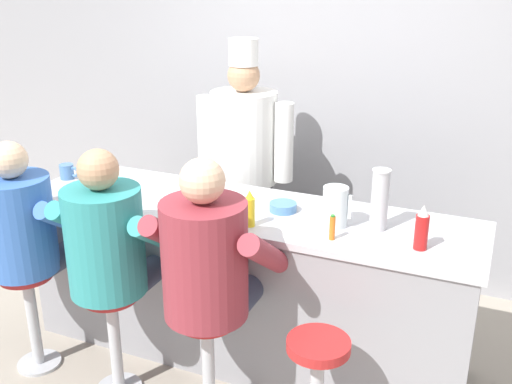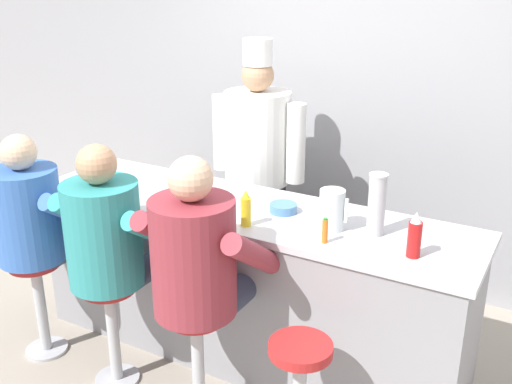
% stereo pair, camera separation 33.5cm
% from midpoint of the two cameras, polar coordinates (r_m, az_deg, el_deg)
% --- Properties ---
extents(ground_plane, '(20.00, 20.00, 0.00)m').
position_cam_midpoint_polar(ground_plane, '(3.68, -1.06, -17.54)').
color(ground_plane, '#9E9384').
extents(wall_back, '(10.00, 0.06, 2.70)m').
position_cam_midpoint_polar(wall_back, '(4.53, 9.90, 8.55)').
color(wall_back, '#99999E').
rests_on(wall_back, ground_plane).
extents(diner_counter, '(2.70, 0.70, 0.97)m').
position_cam_midpoint_polar(diner_counter, '(3.67, 1.72, -8.54)').
color(diner_counter, gray).
rests_on(diner_counter, ground_plane).
extents(ketchup_bottle_red, '(0.07, 0.07, 0.23)m').
position_cam_midpoint_polar(ketchup_bottle_red, '(2.98, 18.03, -4.08)').
color(ketchup_bottle_red, red).
rests_on(ketchup_bottle_red, diner_counter).
extents(mustard_bottle_yellow, '(0.06, 0.06, 0.20)m').
position_cam_midpoint_polar(mustard_bottle_yellow, '(3.17, 2.03, -1.70)').
color(mustard_bottle_yellow, yellow).
rests_on(mustard_bottle_yellow, diner_counter).
extents(hot_sauce_bottle_orange, '(0.03, 0.03, 0.13)m').
position_cam_midpoint_polar(hot_sauce_bottle_orange, '(3.03, 9.75, -3.73)').
color(hot_sauce_bottle_orange, orange).
rests_on(hot_sauce_bottle_orange, diner_counter).
extents(water_pitcher_clear, '(0.16, 0.14, 0.22)m').
position_cam_midpoint_polar(water_pitcher_clear, '(3.18, 10.26, -1.73)').
color(water_pitcher_clear, silver).
rests_on(water_pitcher_clear, diner_counter).
extents(breakfast_plate, '(0.23, 0.23, 0.05)m').
position_cam_midpoint_polar(breakfast_plate, '(3.73, -11.32, 0.03)').
color(breakfast_plate, white).
rests_on(breakfast_plate, diner_counter).
extents(cereal_bowl, '(0.16, 0.16, 0.05)m').
position_cam_midpoint_polar(cereal_bowl, '(3.39, 5.44, -1.58)').
color(cereal_bowl, '#4C7FB7').
rests_on(cereal_bowl, diner_counter).
extents(coffee_mug_blue, '(0.14, 0.09, 0.10)m').
position_cam_midpoint_polar(coffee_mug_blue, '(4.15, -13.95, 2.43)').
color(coffee_mug_blue, '#4C7AB2').
rests_on(coffee_mug_blue, diner_counter).
extents(cup_stack_steel, '(0.10, 0.10, 0.33)m').
position_cam_midpoint_polar(cup_stack_steel, '(3.14, 14.44, -1.21)').
color(cup_stack_steel, '#B7BABF').
rests_on(cup_stack_steel, diner_counter).
extents(diner_seated_blue, '(0.60, 0.59, 1.41)m').
position_cam_midpoint_polar(diner_seated_blue, '(3.68, -18.08, -2.57)').
color(diner_seated_blue, '#B2B5BA').
rests_on(diner_seated_blue, ground_plane).
extents(diner_seated_teal, '(0.62, 0.61, 1.44)m').
position_cam_midpoint_polar(diner_seated_teal, '(3.29, -11.07, -4.44)').
color(diner_seated_teal, '#B2B5BA').
rests_on(diner_seated_teal, ground_plane).
extents(diner_seated_maroon, '(0.64, 0.63, 1.46)m').
position_cam_midpoint_polar(diner_seated_maroon, '(2.97, -2.31, -6.68)').
color(diner_seated_maroon, '#B2B5BA').
rests_on(diner_seated_maroon, ground_plane).
extents(empty_stool_round, '(0.30, 0.30, 0.65)m').
position_cam_midpoint_polar(empty_stool_round, '(2.98, 7.55, -17.64)').
color(empty_stool_round, '#B2B5BA').
rests_on(empty_stool_round, ground_plane).
extents(cook_in_whites_near, '(0.72, 0.46, 1.84)m').
position_cam_midpoint_polar(cook_in_whites_near, '(4.20, 2.43, 3.11)').
color(cook_in_whites_near, '#232328').
rests_on(cook_in_whites_near, ground_plane).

